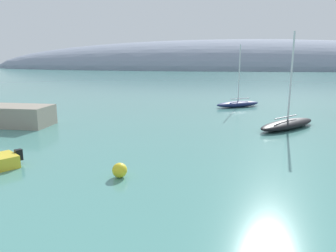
{
  "coord_description": "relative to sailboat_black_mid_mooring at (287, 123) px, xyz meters",
  "views": [
    {
      "loc": [
        4.36,
        -3.26,
        6.98
      ],
      "look_at": [
        1.08,
        24.09,
        1.06
      ],
      "focal_mm": 34.45,
      "sensor_mm": 36.0,
      "label": 1
    }
  ],
  "objects": [
    {
      "name": "distant_ridge",
      "position": [
        12.11,
        175.38,
        -0.5
      ],
      "size": [
        318.25,
        89.25,
        34.94
      ],
      "primitive_type": "ellipsoid",
      "color": "gray",
      "rests_on": "ground"
    },
    {
      "name": "sailboat_black_mid_mooring",
      "position": [
        0.0,
        0.0,
        0.0
      ],
      "size": [
        7.37,
        7.33,
        9.37
      ],
      "rotation": [
        0.0,
        0.0,
        0.78
      ],
      "color": "black",
      "rests_on": "water"
    },
    {
      "name": "sailboat_navy_outer_mooring",
      "position": [
        -3.6,
        13.8,
        -0.02
      ],
      "size": [
        6.93,
        5.12,
        8.65
      ],
      "rotation": [
        0.0,
        0.0,
        3.67
      ],
      "color": "navy",
      "rests_on": "water"
    },
    {
      "name": "mooring_buoy_yellow",
      "position": [
        -13.05,
        -15.04,
        -0.06
      ],
      "size": [
        0.89,
        0.89,
        0.89
      ],
      "primitive_type": "sphere",
      "color": "yellow",
      "rests_on": "water"
    }
  ]
}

